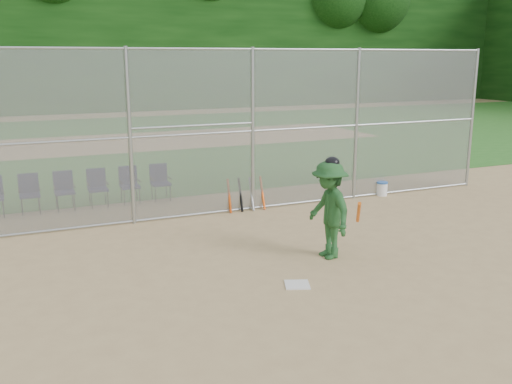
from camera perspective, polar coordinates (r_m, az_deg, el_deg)
name	(u,v)px	position (r m, az deg, el deg)	size (l,w,h in m)	color
ground	(315,287)	(9.76, 5.96, -9.44)	(100.00, 100.00, 0.00)	tan
grass_strip	(118,143)	(26.46, -13.59, 4.83)	(100.00, 100.00, 0.00)	#245C1B
dirt_patch_far	(118,143)	(26.46, -13.59, 4.83)	(24.00, 24.00, 0.00)	tan
backstop_fence	(214,130)	(13.67, -4.22, 6.19)	(16.09, 0.09, 4.00)	gray
treeline	(104,18)	(28.21, -14.98, 16.46)	(81.00, 60.00, 11.00)	black
home_plate	(297,285)	(9.81, 4.14, -9.23)	(0.41, 0.41, 0.02)	silver
batter_at_plate	(329,209)	(10.90, 7.31, -1.74)	(0.97, 1.33, 1.97)	#1E4C22
water_cooler	(382,189)	(16.23, 12.49, 0.34)	(0.31, 0.31, 0.39)	white
spare_bats	(246,194)	(14.27, -1.01, -0.23)	(0.96, 0.36, 0.84)	#D84C14
chair_2	(30,194)	(15.07, -21.70, -0.21)	(0.54, 0.52, 0.96)	#10123C
chair_3	(65,191)	(15.11, -18.60, 0.08)	(0.54, 0.52, 0.96)	#10123C
chair_4	(98,188)	(15.19, -15.52, 0.37)	(0.54, 0.52, 0.96)	#10123C
chair_5	(130,185)	(15.32, -12.49, 0.65)	(0.54, 0.52, 0.96)	#10123C
chair_6	(161,183)	(15.49, -9.51, 0.92)	(0.54, 0.52, 0.96)	#10123C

